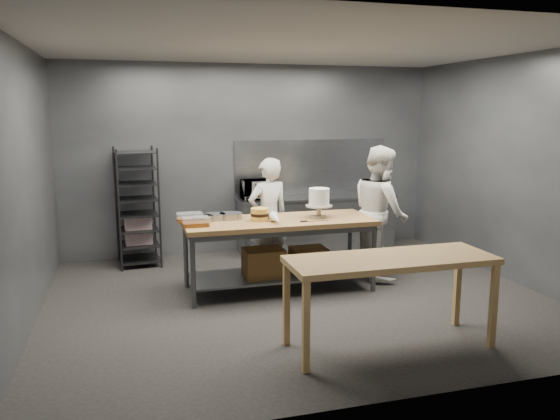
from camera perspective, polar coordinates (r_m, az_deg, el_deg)
name	(u,v)px	position (r m, az deg, el deg)	size (l,w,h in m)	color
ground	(299,298)	(6.80, 1.95, -9.20)	(6.00, 6.00, 0.00)	black
back_wall	(252,159)	(8.85, -2.92, 5.32)	(6.00, 0.04, 3.00)	#4C4F54
work_table	(281,246)	(6.96, 0.06, -3.80)	(2.40, 0.90, 0.92)	olive
near_counter	(391,266)	(5.34, 11.50, -5.74)	(2.00, 0.70, 0.90)	#93653D
back_counter	(317,223)	(8.98, 3.84, -1.38)	(2.60, 0.60, 0.90)	slate
splashback_panel	(311,167)	(9.12, 3.27, 4.52)	(2.60, 0.02, 0.90)	slate
speed_rack	(137,208)	(8.32, -14.68, 0.20)	(0.65, 0.69, 1.75)	black
chef_behind	(268,217)	(7.52, -1.23, -0.78)	(0.60, 0.39, 1.65)	silver
chef_right	(380,212)	(7.57, 10.42, -0.21)	(0.88, 0.69, 1.82)	white
microwave	(259,189)	(8.60, -2.20, 2.17)	(0.54, 0.37, 0.30)	black
frosted_cake_stand	(319,199)	(6.99, 4.10, 1.15)	(0.34, 0.34, 0.38)	#B0A58C
layer_cake	(260,214)	(6.79, -2.13, -0.47)	(0.22, 0.22, 0.16)	gold
cake_pans	(217,217)	(6.89, -6.59, -0.73)	(0.65, 0.36, 0.07)	gray
piping_bag	(276,219)	(6.61, -0.42, -0.94)	(0.12, 0.12, 0.38)	white
offset_spatula	(311,221)	(6.76, 3.22, -1.17)	(0.36, 0.02, 0.02)	slate
pastry_clamshells	(193,219)	(6.68, -9.12, -0.98)	(0.35, 0.50, 0.11)	brown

